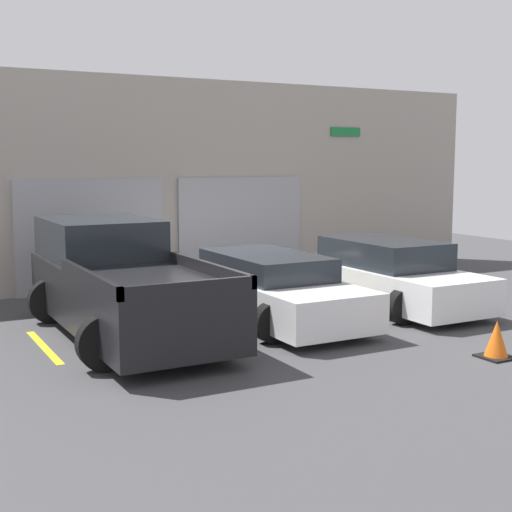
% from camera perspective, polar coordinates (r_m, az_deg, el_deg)
% --- Properties ---
extents(ground_plane, '(28.00, 28.00, 0.00)m').
position_cam_1_polar(ground_plane, '(13.94, -1.55, -4.10)').
color(ground_plane, '#3D3D3F').
extents(shophouse_building, '(16.84, 0.68, 4.69)m').
position_cam_1_polar(shophouse_building, '(16.66, -6.72, 5.80)').
color(shophouse_building, '#9E9389').
rests_on(shophouse_building, ground).
extents(pickup_truck, '(2.47, 5.33, 1.82)m').
position_cam_1_polar(pickup_truck, '(11.92, -10.84, -2.11)').
color(pickup_truck, black).
rests_on(pickup_truck, ground).
extents(sedan_white, '(2.11, 4.47, 1.31)m').
position_cam_1_polar(sedan_white, '(14.19, 10.35, -1.50)').
color(sedan_white, white).
rests_on(sedan_white, ground).
extents(sedan_side, '(2.14, 4.61, 1.19)m').
position_cam_1_polar(sedan_side, '(12.73, 1.01, -2.59)').
color(sedan_side, white).
rests_on(sedan_side, ground).
extents(parking_stripe_far_left, '(0.12, 2.20, 0.01)m').
position_cam_1_polar(parking_stripe_far_left, '(11.47, -16.59, -6.98)').
color(parking_stripe_far_left, gold).
rests_on(parking_stripe_far_left, ground).
extents(parking_stripe_left, '(0.12, 2.20, 0.01)m').
position_cam_1_polar(parking_stripe_left, '(12.25, -4.36, -5.75)').
color(parking_stripe_left, gold).
rests_on(parking_stripe_left, ground).
extents(parking_stripe_centre, '(0.12, 2.20, 0.01)m').
position_cam_1_polar(parking_stripe_centre, '(13.51, 5.97, -4.51)').
color(parking_stripe_centre, gold).
rests_on(parking_stripe_centre, ground).
extents(parking_stripe_right, '(0.12, 2.20, 0.01)m').
position_cam_1_polar(parking_stripe_right, '(15.13, 14.28, -3.40)').
color(parking_stripe_right, gold).
rests_on(parking_stripe_right, ground).
extents(traffic_cone, '(0.47, 0.47, 0.55)m').
position_cam_1_polar(traffic_cone, '(10.92, 18.69, -6.45)').
color(traffic_cone, black).
rests_on(traffic_cone, ground).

